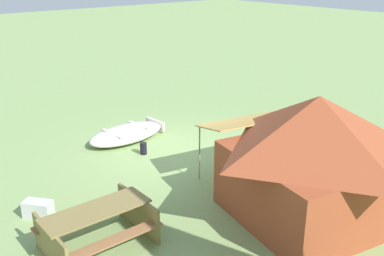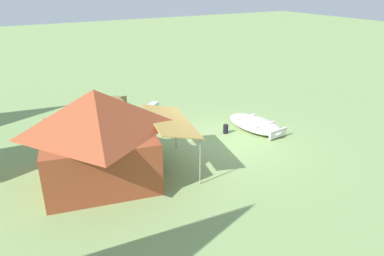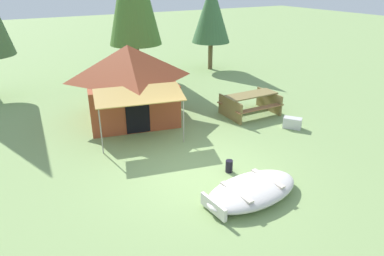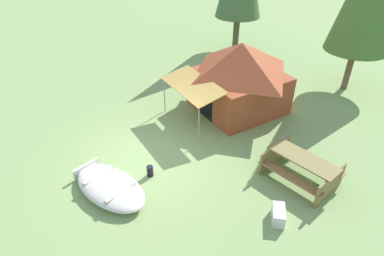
{
  "view_description": "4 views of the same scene",
  "coord_description": "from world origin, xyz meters",
  "px_view_note": "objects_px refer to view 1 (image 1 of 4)",
  "views": [
    {
      "loc": [
        6.95,
        9.04,
        4.95
      ],
      "look_at": [
        0.45,
        1.24,
        1.18
      ],
      "focal_mm": 41.68,
      "sensor_mm": 36.0,
      "label": 1
    },
    {
      "loc": [
        -9.16,
        6.69,
        5.25
      ],
      "look_at": [
        0.3,
        1.2,
        0.72
      ],
      "focal_mm": 33.88,
      "sensor_mm": 36.0,
      "label": 2
    },
    {
      "loc": [
        -3.98,
        -6.9,
        4.72
      ],
      "look_at": [
        0.49,
        1.02,
        0.73
      ],
      "focal_mm": 32.71,
      "sensor_mm": 36.0,
      "label": 3
    },
    {
      "loc": [
        6.88,
        -4.57,
        6.52
      ],
      "look_at": [
        0.82,
        1.12,
        0.96
      ],
      "focal_mm": 31.0,
      "sensor_mm": 36.0,
      "label": 4
    }
  ],
  "objects_px": {
    "beached_rowboat": "(127,133)",
    "fuel_can": "(143,148)",
    "picnic_table": "(97,224)",
    "cooler_box": "(38,209)",
    "canvas_cabin_tent": "(314,156)"
  },
  "relations": [
    {
      "from": "beached_rowboat",
      "to": "fuel_can",
      "type": "height_order",
      "value": "beached_rowboat"
    },
    {
      "from": "beached_rowboat",
      "to": "picnic_table",
      "type": "relative_size",
      "value": 1.29
    },
    {
      "from": "cooler_box",
      "to": "fuel_can",
      "type": "relative_size",
      "value": 1.78
    },
    {
      "from": "cooler_box",
      "to": "picnic_table",
      "type": "bearing_deg",
      "value": 104.93
    },
    {
      "from": "canvas_cabin_tent",
      "to": "fuel_can",
      "type": "height_order",
      "value": "canvas_cabin_tent"
    },
    {
      "from": "canvas_cabin_tent",
      "to": "picnic_table",
      "type": "relative_size",
      "value": 2.34
    },
    {
      "from": "picnic_table",
      "to": "beached_rowboat",
      "type": "bearing_deg",
      "value": -127.63
    },
    {
      "from": "canvas_cabin_tent",
      "to": "picnic_table",
      "type": "distance_m",
      "value": 4.38
    },
    {
      "from": "beached_rowboat",
      "to": "picnic_table",
      "type": "distance_m",
      "value": 5.34
    },
    {
      "from": "beached_rowboat",
      "to": "canvas_cabin_tent",
      "type": "distance_m",
      "value": 6.19
    },
    {
      "from": "canvas_cabin_tent",
      "to": "cooler_box",
      "type": "height_order",
      "value": "canvas_cabin_tent"
    },
    {
      "from": "picnic_table",
      "to": "cooler_box",
      "type": "bearing_deg",
      "value": -75.07
    },
    {
      "from": "beached_rowboat",
      "to": "cooler_box",
      "type": "bearing_deg",
      "value": 34.17
    },
    {
      "from": "beached_rowboat",
      "to": "fuel_can",
      "type": "relative_size",
      "value": 7.74
    },
    {
      "from": "picnic_table",
      "to": "cooler_box",
      "type": "distance_m",
      "value": 1.79
    }
  ]
}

